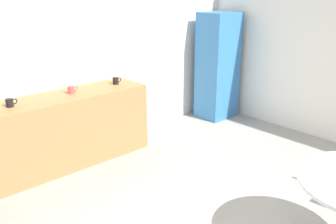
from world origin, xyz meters
name	(u,v)px	position (x,y,z in m)	size (l,w,h in m)	color
wall_back	(62,56)	(0.00, 3.00, 1.30)	(6.00, 0.10, 2.60)	white
counter_block	(65,130)	(-0.23, 2.65, 0.45)	(2.15, 0.60, 0.90)	#9E7042
locker_cabinet	(218,66)	(2.55, 2.55, 0.88)	(0.60, 0.50, 1.76)	#3372B2
mug_white	(10,103)	(-0.85, 2.63, 0.95)	(0.13, 0.08, 0.09)	black
mug_green	(71,90)	(-0.10, 2.65, 0.95)	(0.13, 0.08, 0.09)	#D84C4C
mug_red	(116,81)	(0.57, 2.66, 0.95)	(0.13, 0.08, 0.09)	black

